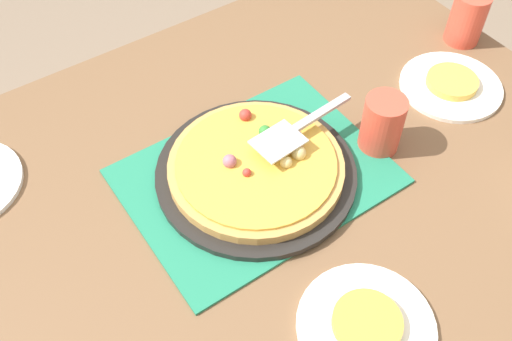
{
  "coord_description": "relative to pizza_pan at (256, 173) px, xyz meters",
  "views": [
    {
      "loc": [
        -0.39,
        -0.57,
        1.62
      ],
      "look_at": [
        0.0,
        0.0,
        0.77
      ],
      "focal_mm": 40.89,
      "sensor_mm": 36.0,
      "label": 1
    }
  ],
  "objects": [
    {
      "name": "cup_near",
      "position": [
        0.63,
        0.07,
        0.05
      ],
      "size": [
        0.08,
        0.08,
        0.12
      ],
      "primitive_type": "cylinder",
      "color": "#E04C38",
      "rests_on": "dining_table"
    },
    {
      "name": "pizza_server",
      "position": [
        0.1,
        0.01,
        0.06
      ],
      "size": [
        0.23,
        0.08,
        0.01
      ],
      "color": "silver",
      "rests_on": "pizza"
    },
    {
      "name": "pizza_pan",
      "position": [
        0.0,
        0.0,
        0.0
      ],
      "size": [
        0.38,
        0.38,
        0.01
      ],
      "primitive_type": "cylinder",
      "color": "black",
      "rests_on": "placemat"
    },
    {
      "name": "plate_near_left",
      "position": [
        0.49,
        -0.03,
        -0.01
      ],
      "size": [
        0.22,
        0.22,
        0.01
      ],
      "primitive_type": "cylinder",
      "color": "white",
      "rests_on": "dining_table"
    },
    {
      "name": "dining_table",
      "position": [
        0.0,
        0.0,
        -0.12
      ],
      "size": [
        1.4,
        1.0,
        0.75
      ],
      "color": "brown",
      "rests_on": "ground_plane"
    },
    {
      "name": "ground_plane",
      "position": [
        0.0,
        0.0,
        -0.76
      ],
      "size": [
        8.0,
        8.0,
        0.0
      ],
      "primitive_type": "plane",
      "color": "#84705B"
    },
    {
      "name": "plate_far_right",
      "position": [
        -0.03,
        -0.35,
        -0.01
      ],
      "size": [
        0.22,
        0.22,
        0.01
      ],
      "primitive_type": "cylinder",
      "color": "white",
      "rests_on": "dining_table"
    },
    {
      "name": "served_slice_left",
      "position": [
        0.49,
        -0.03,
        0.01
      ],
      "size": [
        0.11,
        0.11,
        0.02
      ],
      "primitive_type": "cylinder",
      "color": "#EAB747",
      "rests_on": "plate_near_left"
    },
    {
      "name": "served_slice_right",
      "position": [
        -0.03,
        -0.35,
        0.01
      ],
      "size": [
        0.11,
        0.11,
        0.02
      ],
      "primitive_type": "cylinder",
      "color": "gold",
      "rests_on": "plate_far_right"
    },
    {
      "name": "cup_corner",
      "position": [
        0.25,
        -0.07,
        0.05
      ],
      "size": [
        0.08,
        0.08,
        0.12
      ],
      "primitive_type": "cylinder",
      "color": "#E04C38",
      "rests_on": "dining_table"
    },
    {
      "name": "pizza",
      "position": [
        0.0,
        0.0,
        0.02
      ],
      "size": [
        0.33,
        0.33,
        0.05
      ],
      "color": "tan",
      "rests_on": "pizza_pan"
    },
    {
      "name": "placemat",
      "position": [
        0.0,
        0.0,
        -0.01
      ],
      "size": [
        0.48,
        0.36,
        0.01
      ],
      "primitive_type": "cube",
      "color": "#237F5B",
      "rests_on": "dining_table"
    }
  ]
}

